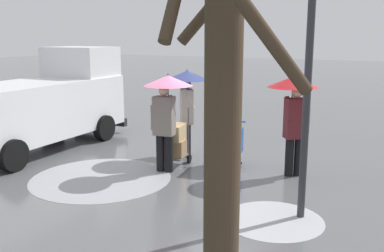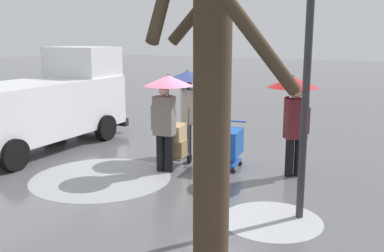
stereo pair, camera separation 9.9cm
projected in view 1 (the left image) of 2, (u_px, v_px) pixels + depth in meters
name	position (u px, v px, depth m)	size (l,w,h in m)	color
ground_plane	(187.00, 165.00, 10.06)	(90.00, 90.00, 0.00)	#5B5B5E
slush_patch_near_cluster	(101.00, 178.00, 9.16)	(2.92, 2.92, 0.01)	#999BA0
slush_patch_under_van	(273.00, 220.00, 7.09)	(1.63, 1.63, 0.01)	#ADAFB5
cargo_van_parked_right	(41.00, 103.00, 11.46)	(2.37, 5.42, 2.60)	white
shopping_cart_vendor	(228.00, 144.00, 9.75)	(0.68, 0.90, 1.02)	#1951B2
hand_dolly_boxes	(175.00, 141.00, 9.95)	(0.61, 0.77, 1.32)	#515156
pedestrian_pink_side	(166.00, 100.00, 9.29)	(1.04, 1.04, 2.15)	black
pedestrian_black_side	(294.00, 102.00, 9.02)	(1.04, 1.04, 2.15)	black
pedestrian_white_side	(187.00, 93.00, 10.49)	(1.04, 1.04, 2.15)	black
bare_tree_near	(224.00, 164.00, 2.83)	(1.04, 1.06, 4.11)	#423323
street_lamp	(308.00, 73.00, 6.75)	(0.28, 0.28, 3.86)	#2D2D33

